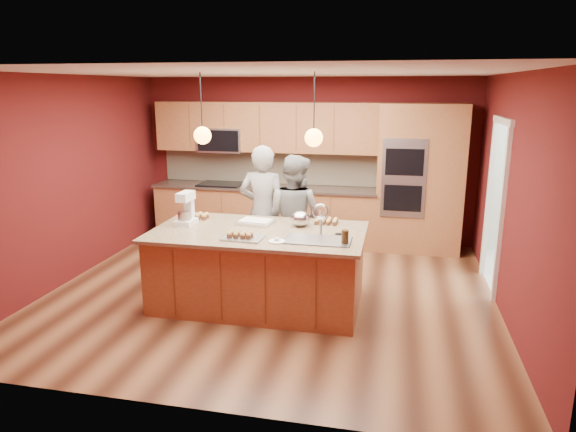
% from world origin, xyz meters
% --- Properties ---
extents(floor, '(5.50, 5.50, 0.00)m').
position_xyz_m(floor, '(0.00, 0.00, 0.00)').
color(floor, '#422314').
rests_on(floor, ground).
extents(ceiling, '(5.50, 5.50, 0.00)m').
position_xyz_m(ceiling, '(0.00, 0.00, 2.70)').
color(ceiling, silver).
rests_on(ceiling, ground).
extents(wall_back, '(5.50, 0.00, 5.50)m').
position_xyz_m(wall_back, '(0.00, 2.50, 1.35)').
color(wall_back, '#4D1011').
rests_on(wall_back, ground).
extents(wall_front, '(5.50, 0.00, 5.50)m').
position_xyz_m(wall_front, '(0.00, -2.50, 1.35)').
color(wall_front, '#4D1011').
rests_on(wall_front, ground).
extents(wall_left, '(0.00, 5.00, 5.00)m').
position_xyz_m(wall_left, '(-2.75, 0.00, 1.35)').
color(wall_left, '#4D1011').
rests_on(wall_left, ground).
extents(wall_right, '(0.00, 5.00, 5.00)m').
position_xyz_m(wall_right, '(2.75, 0.00, 1.35)').
color(wall_right, '#4D1011').
rests_on(wall_right, ground).
extents(cabinet_run, '(3.74, 0.64, 2.30)m').
position_xyz_m(cabinet_run, '(-0.68, 2.25, 0.98)').
color(cabinet_run, brown).
rests_on(cabinet_run, floor).
extents(oven_column, '(1.30, 0.62, 2.30)m').
position_xyz_m(oven_column, '(1.85, 2.19, 1.15)').
color(oven_column, brown).
rests_on(oven_column, floor).
extents(doorway_trim, '(0.08, 1.11, 2.20)m').
position_xyz_m(doorway_trim, '(2.73, 0.80, 1.05)').
color(doorway_trim, silver).
rests_on(doorway_trim, wall_right).
extents(pendant_left, '(0.20, 0.20, 0.80)m').
position_xyz_m(pendant_left, '(-0.70, -0.35, 2.00)').
color(pendant_left, black).
rests_on(pendant_left, ceiling).
extents(pendant_right, '(0.20, 0.20, 0.80)m').
position_xyz_m(pendant_right, '(0.59, -0.35, 2.00)').
color(pendant_right, black).
rests_on(pendant_right, ceiling).
extents(island, '(2.48, 1.39, 1.29)m').
position_xyz_m(island, '(-0.04, -0.36, 0.47)').
color(island, brown).
rests_on(island, floor).
extents(person_left, '(0.67, 0.45, 1.80)m').
position_xyz_m(person_left, '(-0.24, 0.59, 0.90)').
color(person_left, black).
rests_on(person_left, floor).
extents(person_right, '(0.99, 0.88, 1.69)m').
position_xyz_m(person_right, '(0.18, 0.59, 0.84)').
color(person_right, slate).
rests_on(person_right, floor).
extents(stand_mixer, '(0.23, 0.30, 0.40)m').
position_xyz_m(stand_mixer, '(-0.99, -0.26, 1.08)').
color(stand_mixer, white).
rests_on(stand_mixer, island).
extents(sheet_cake, '(0.46, 0.36, 0.05)m').
position_xyz_m(sheet_cake, '(-0.17, -0.06, 0.93)').
color(sheet_cake, silver).
rests_on(sheet_cake, island).
extents(cooling_rack, '(0.46, 0.34, 0.02)m').
position_xyz_m(cooling_rack, '(-0.13, -0.71, 0.92)').
color(cooling_rack, '#9FA1A5').
rests_on(cooling_rack, island).
extents(mixing_bowl, '(0.23, 0.23, 0.19)m').
position_xyz_m(mixing_bowl, '(0.39, -0.06, 1.00)').
color(mixing_bowl, '#B6B8BD').
rests_on(mixing_bowl, island).
extents(plate, '(0.18, 0.18, 0.01)m').
position_xyz_m(plate, '(0.26, -0.76, 0.92)').
color(plate, white).
rests_on(plate, island).
extents(tumbler, '(0.08, 0.08, 0.15)m').
position_xyz_m(tumbler, '(0.99, -0.68, 0.99)').
color(tumbler, '#342310').
rests_on(tumbler, island).
extents(phone, '(0.13, 0.07, 0.01)m').
position_xyz_m(phone, '(0.90, -0.32, 0.92)').
color(phone, black).
rests_on(phone, island).
extents(cupcakes_left, '(0.26, 0.17, 0.08)m').
position_xyz_m(cupcakes_left, '(-0.94, 0.02, 0.95)').
color(cupcakes_left, tan).
rests_on(cupcakes_left, island).
extents(cupcakes_rack, '(0.30, 0.15, 0.07)m').
position_xyz_m(cupcakes_rack, '(-0.16, -0.74, 0.96)').
color(cupcakes_rack, tan).
rests_on(cupcakes_rack, island).
extents(cupcakes_right, '(0.29, 0.22, 0.07)m').
position_xyz_m(cupcakes_right, '(0.68, 0.12, 0.94)').
color(cupcakes_right, tan).
rests_on(cupcakes_right, island).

